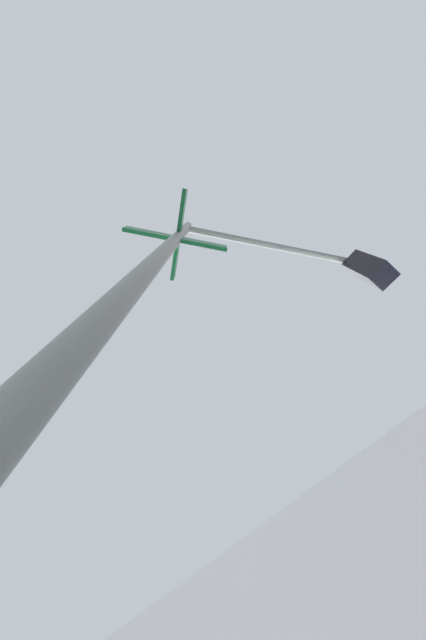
# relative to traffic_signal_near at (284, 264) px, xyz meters

# --- Properties ---
(traffic_signal_near) EXTENTS (1.77, 2.98, 6.18)m
(traffic_signal_near) POSITION_rel_traffic_signal_near_xyz_m (0.00, 0.00, 0.00)
(traffic_signal_near) COLOR slate
(traffic_signal_near) RESTS_ON ground_plane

